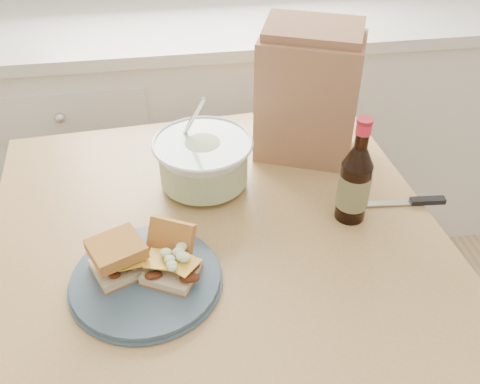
{
  "coord_description": "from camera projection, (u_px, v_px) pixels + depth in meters",
  "views": [
    {
      "loc": [
        -0.15,
        -0.16,
        1.62
      ],
      "look_at": [
        -0.02,
        0.74,
        0.9
      ],
      "focal_mm": 40.0,
      "sensor_mm": 36.0,
      "label": 1
    }
  ],
  "objects": [
    {
      "name": "beer_bottle",
      "position": [
        355.0,
        182.0,
        1.16
      ],
      "size": [
        0.07,
        0.07,
        0.26
      ],
      "rotation": [
        0.0,
        0.0,
        -0.42
      ],
      "color": "black",
      "rests_on": "dining_table"
    },
    {
      "name": "plate",
      "position": [
        146.0,
        280.0,
        1.06
      ],
      "size": [
        0.3,
        0.3,
        0.02
      ],
      "primitive_type": "cylinder",
      "color": "#3C5061",
      "rests_on": "dining_table"
    },
    {
      "name": "paper_bag",
      "position": [
        308.0,
        98.0,
        1.33
      ],
      "size": [
        0.29,
        0.24,
        0.32
      ],
      "primitive_type": "cube",
      "rotation": [
        0.0,
        0.0,
        -0.39
      ],
      "color": "#9C6B4B",
      "rests_on": "dining_table"
    },
    {
      "name": "cabinet_run",
      "position": [
        209.0,
        129.0,
        2.18
      ],
      "size": [
        2.5,
        0.64,
        0.94
      ],
      "color": "white",
      "rests_on": "ground"
    },
    {
      "name": "knife",
      "position": [
        417.0,
        201.0,
        1.25
      ],
      "size": [
        0.21,
        0.04,
        0.01
      ],
      "rotation": [
        0.0,
        0.0,
        -0.09
      ],
      "color": "silver",
      "rests_on": "dining_table"
    },
    {
      "name": "sandwich_left",
      "position": [
        118.0,
        257.0,
        1.04
      ],
      "size": [
        0.13,
        0.12,
        0.07
      ],
      "rotation": [
        0.0,
        0.0,
        0.42
      ],
      "color": "beige",
      "rests_on": "plate"
    },
    {
      "name": "coleslaw_bowl",
      "position": [
        203.0,
        163.0,
        1.28
      ],
      "size": [
        0.24,
        0.24,
        0.24
      ],
      "color": "white",
      "rests_on": "dining_table"
    },
    {
      "name": "sandwich_right",
      "position": [
        171.0,
        258.0,
        1.05
      ],
      "size": [
        0.13,
        0.17,
        0.08
      ],
      "rotation": [
        0.0,
        0.0,
        -0.48
      ],
      "color": "beige",
      "rests_on": "plate"
    },
    {
      "name": "dining_table",
      "position": [
        219.0,
        270.0,
        1.26
      ],
      "size": [
        1.05,
        1.05,
        0.82
      ],
      "rotation": [
        0.0,
        0.0,
        0.07
      ],
      "color": "tan",
      "rests_on": "ground"
    }
  ]
}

